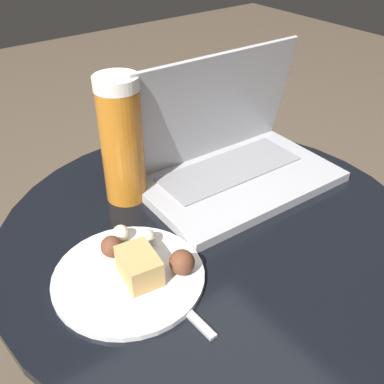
{
  "coord_description": "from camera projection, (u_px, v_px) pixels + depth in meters",
  "views": [
    {
      "loc": [
        -0.39,
        -0.46,
        1.0
      ],
      "look_at": [
        -0.03,
        0.02,
        0.58
      ],
      "focal_mm": 42.0,
      "sensor_mm": 36.0,
      "label": 1
    }
  ],
  "objects": [
    {
      "name": "table",
      "position": [
        210.0,
        284.0,
        0.85
      ],
      "size": [
        0.73,
        0.73,
        0.51
      ],
      "color": "#9E9EA3",
      "rests_on": "ground_plane"
    },
    {
      "name": "laptop",
      "position": [
        231.0,
        156.0,
        0.87
      ],
      "size": [
        0.38,
        0.24,
        0.24
      ],
      "color": "#B2B2B7",
      "rests_on": "table"
    },
    {
      "name": "beer_glass",
      "position": [
        122.0,
        141.0,
        0.78
      ],
      "size": [
        0.08,
        0.08,
        0.23
      ],
      "color": "#C6701E",
      "rests_on": "table"
    },
    {
      "name": "snack_plate",
      "position": [
        134.0,
        269.0,
        0.67
      ],
      "size": [
        0.23,
        0.23,
        0.05
      ],
      "color": "white",
      "rests_on": "table"
    },
    {
      "name": "fork",
      "position": [
        168.0,
        292.0,
        0.65
      ],
      "size": [
        0.03,
        0.18,
        0.0
      ],
      "color": "#B2B2B7",
      "rests_on": "table"
    }
  ]
}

